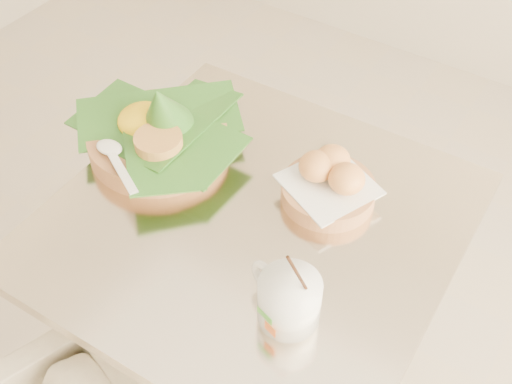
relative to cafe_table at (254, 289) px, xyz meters
The scene contains 4 objects.
cafe_table is the anchor object (origin of this frame).
rice_basket 0.38m from the cafe_table, 168.93° to the left, with size 0.34×0.34×0.17m.
bread_basket 0.30m from the cafe_table, 55.13° to the left, with size 0.19×0.19×0.09m.
coffee_mug 0.34m from the cafe_table, 42.21° to the right, with size 0.13×0.11×0.17m.
Camera 1 is at (0.61, -0.58, 1.62)m, focal length 45.00 mm.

